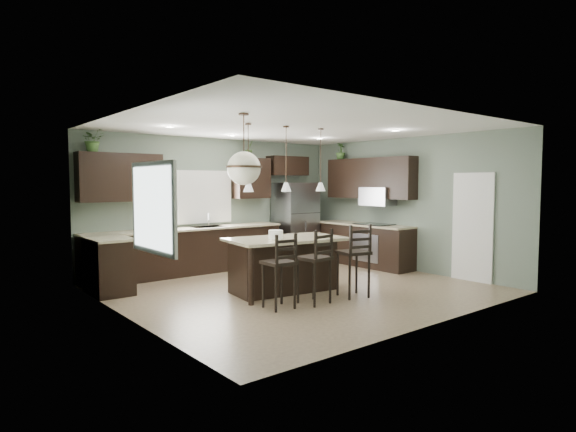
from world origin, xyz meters
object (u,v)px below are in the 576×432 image
(refrigerator, at_px, (296,222))
(plant_back_left, at_px, (93,140))
(bar_stool_right, at_px, (353,260))
(bar_stool_left, at_px, (279,271))
(kitchen_island, at_px, (286,265))
(bar_stool_center, at_px, (314,266))
(serving_dish, at_px, (276,234))

(refrigerator, relative_size, plant_back_left, 4.22)
(bar_stool_right, relative_size, plant_back_left, 2.73)
(bar_stool_left, bearing_deg, plant_back_left, 117.53)
(refrigerator, relative_size, kitchen_island, 0.95)
(bar_stool_center, relative_size, plant_back_left, 2.64)
(bar_stool_right, bearing_deg, bar_stool_left, -173.68)
(bar_stool_center, xyz_separation_m, plant_back_left, (-2.16, 3.50, 2.04))
(serving_dish, xyz_separation_m, bar_stool_right, (0.82, -0.99, -0.40))
(serving_dish, height_order, plant_back_left, plant_back_left)
(kitchen_island, height_order, bar_stool_right, bar_stool_right)
(kitchen_island, distance_m, plant_back_left, 4.11)
(bar_stool_right, distance_m, plant_back_left, 5.05)
(serving_dish, bearing_deg, refrigerator, 44.67)
(bar_stool_center, bearing_deg, kitchen_island, 74.82)
(refrigerator, height_order, plant_back_left, plant_back_left)
(kitchen_island, relative_size, serving_dish, 8.12)
(refrigerator, bearing_deg, plant_back_left, 177.35)
(refrigerator, relative_size, bar_stool_center, 1.60)
(bar_stool_center, distance_m, plant_back_left, 4.59)
(kitchen_island, relative_size, plant_back_left, 4.45)
(serving_dish, distance_m, bar_stool_left, 1.07)
(refrigerator, relative_size, bar_stool_left, 1.65)
(bar_stool_left, xyz_separation_m, bar_stool_right, (1.38, -0.19, 0.04))
(bar_stool_right, height_order, plant_back_left, plant_back_left)
(refrigerator, height_order, bar_stool_left, refrigerator)
(kitchen_island, relative_size, bar_stool_right, 1.63)
(bar_stool_left, height_order, bar_stool_right, bar_stool_right)
(refrigerator, relative_size, bar_stool_right, 1.55)
(refrigerator, bearing_deg, kitchen_island, -132.54)
(refrigerator, bearing_deg, serving_dish, -135.33)
(serving_dish, height_order, bar_stool_center, bar_stool_center)
(bar_stool_center, bearing_deg, bar_stool_left, 164.73)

